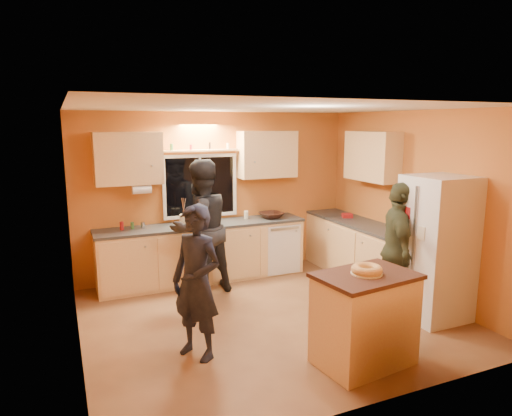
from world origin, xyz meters
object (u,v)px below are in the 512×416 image
person_left (196,282)px  person_right (398,250)px  island (364,318)px  refrigerator (437,248)px  person_center (201,228)px

person_left → person_right: size_ratio=0.95×
island → person_left: (-1.51, 0.82, 0.33)m
refrigerator → person_right: bearing=147.3°
person_left → person_center: size_ratio=0.84×
person_center → person_left: bearing=52.8°
refrigerator → island: 1.66m
refrigerator → person_left: size_ratio=1.11×
island → person_right: person_right is taller
person_right → refrigerator: bearing=-94.9°
person_left → person_center: bearing=127.8°
person_right → island: bearing=154.8°
person_left → island: bearing=27.5°
refrigerator → person_center: person_center is taller
refrigerator → person_center: size_ratio=0.93×
person_left → person_center: person_center is taller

